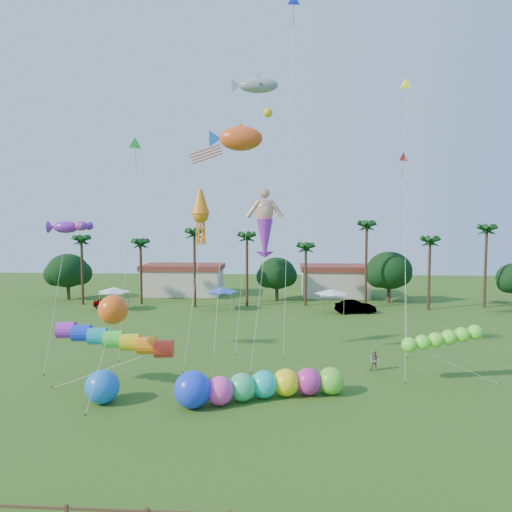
# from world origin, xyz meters

# --- Properties ---
(ground) EXTENTS (160.00, 160.00, 0.00)m
(ground) POSITION_xyz_m (0.00, 0.00, 0.00)
(ground) COLOR #285116
(ground) RESTS_ON ground
(tree_line) EXTENTS (69.46, 8.91, 11.00)m
(tree_line) POSITION_xyz_m (3.57, 44.00, 4.28)
(tree_line) COLOR #3A2819
(tree_line) RESTS_ON ground
(buildings_row) EXTENTS (35.00, 7.00, 4.00)m
(buildings_row) POSITION_xyz_m (-3.09, 50.00, 2.00)
(buildings_row) COLOR beige
(buildings_row) RESTS_ON ground
(tent_row) EXTENTS (31.00, 4.00, 0.60)m
(tent_row) POSITION_xyz_m (-6.00, 36.33, 2.75)
(tent_row) COLOR white
(tent_row) RESTS_ON ground
(car_a) EXTENTS (4.39, 3.27, 1.39)m
(car_a) POSITION_xyz_m (-21.35, 37.07, 0.70)
(car_a) COLOR #4C4C54
(car_a) RESTS_ON ground
(car_b) EXTENTS (5.16, 2.50, 1.63)m
(car_b) POSITION_xyz_m (11.03, 35.98, 0.81)
(car_b) COLOR #4C4C54
(car_b) RESTS_ON ground
(spectator_b) EXTENTS (0.94, 0.84, 1.59)m
(spectator_b) POSITION_xyz_m (8.89, 13.11, 0.79)
(spectator_b) COLOR gray
(spectator_b) RESTS_ON ground
(caterpillar_inflatable) EXTENTS (11.00, 5.09, 2.28)m
(caterpillar_inflatable) POSITION_xyz_m (0.14, 6.77, 0.95)
(caterpillar_inflatable) COLOR #FB42B7
(caterpillar_inflatable) RESTS_ON ground
(blue_ball) EXTENTS (2.12, 2.12, 2.12)m
(blue_ball) POSITION_xyz_m (-9.38, 5.74, 1.06)
(blue_ball) COLOR blue
(blue_ball) RESTS_ON ground
(rainbow_tube) EXTENTS (10.29, 2.02, 3.75)m
(rainbow_tube) POSITION_xyz_m (-7.86, 7.00, 3.17)
(rainbow_tube) COLOR red
(rainbow_tube) RESTS_ON ground
(green_worm) EXTENTS (9.31, 2.48, 3.38)m
(green_worm) POSITION_xyz_m (10.75, 10.55, 2.73)
(green_worm) COLOR #6CF235
(green_worm) RESTS_ON ground
(orange_ball_kite) EXTENTS (2.25, 2.65, 6.91)m
(orange_ball_kite) POSITION_xyz_m (-8.47, 5.42, 6.00)
(orange_ball_kite) COLOR #FF5E14
(orange_ball_kite) RESTS_ON ground
(merman_kite) EXTENTS (2.28, 3.94, 13.55)m
(merman_kite) POSITION_xyz_m (0.40, 15.07, 10.90)
(merman_kite) COLOR tan
(merman_kite) RESTS_ON ground
(fish_kite) EXTENTS (4.85, 5.12, 18.56)m
(fish_kite) POSITION_xyz_m (-1.28, 12.70, 17.55)
(fish_kite) COLOR #E95419
(fish_kite) RESTS_ON ground
(shark_kite) EXTENTS (4.91, 6.11, 25.01)m
(shark_kite) POSITION_xyz_m (-0.46, 21.92, 24.12)
(shark_kite) COLOR gray
(shark_kite) RESTS_ON ground
(squid_kite) EXTENTS (1.71, 4.45, 14.12)m
(squid_kite) POSITION_xyz_m (-4.83, 15.28, 11.96)
(squid_kite) COLOR orange
(squid_kite) RESTS_ON ground
(lobster_kite) EXTENTS (3.71, 4.60, 11.66)m
(lobster_kite) POSITION_xyz_m (-15.47, 14.01, 10.97)
(lobster_kite) COLOR purple
(lobster_kite) RESTS_ON ground
(delta_kite_red) EXTENTS (1.06, 4.30, 17.69)m
(delta_kite_red) POSITION_xyz_m (12.63, 20.47, 16.77)
(delta_kite_red) COLOR #FF251C
(delta_kite_red) RESTS_ON ground
(delta_kite_yellow) EXTENTS (1.20, 4.62, 22.37)m
(delta_kite_yellow) POSITION_xyz_m (11.12, 14.52, 21.25)
(delta_kite_yellow) COLOR yellow
(delta_kite_yellow) RESTS_ON ground
(delta_kite_green) EXTENTS (1.17, 4.32, 18.78)m
(delta_kite_green) POSITION_xyz_m (-10.99, 17.89, 17.89)
(delta_kite_green) COLOR #35E546
(delta_kite_green) RESTS_ON ground
(delta_kite_blue) EXTENTS (1.52, 4.81, 31.60)m
(delta_kite_blue) POSITION_xyz_m (2.71, 20.26, 30.34)
(delta_kite_blue) COLOR #1827DB
(delta_kite_blue) RESTS_ON ground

